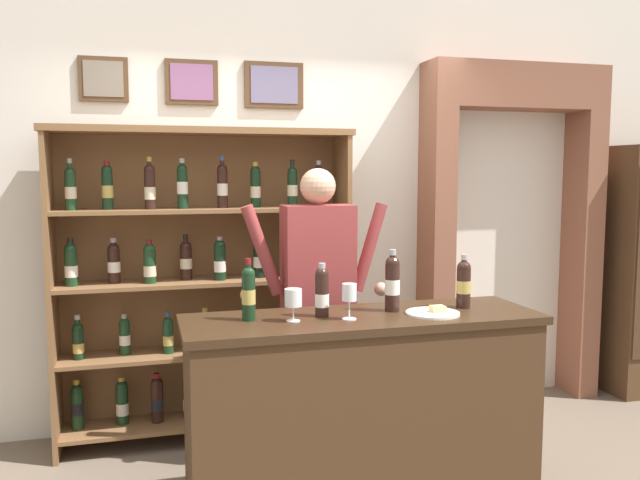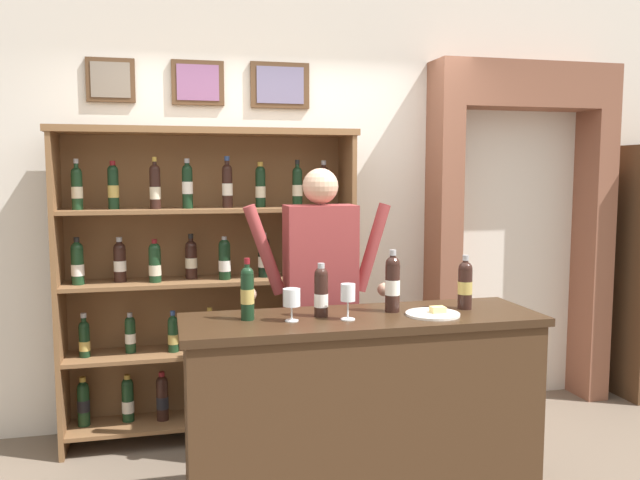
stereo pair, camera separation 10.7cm
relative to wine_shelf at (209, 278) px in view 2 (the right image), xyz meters
name	(u,v)px [view 2 (the right image)]	position (x,y,z in m)	size (l,w,h in m)	color
back_wall	(280,171)	(0.52, 0.32, 0.69)	(12.00, 0.19, 3.45)	silver
wine_shelf	(209,278)	(0.00, 0.00, 0.00)	(1.87, 0.37, 1.99)	brown
archway_doorway	(514,213)	(2.26, 0.18, 0.38)	(1.39, 0.45, 2.49)	brown
tasting_counter	(362,415)	(0.67, -1.17, -0.53)	(1.78, 0.56, 1.02)	#422B19
shopkeeper	(320,284)	(0.59, -0.59, 0.04)	(0.88, 0.22, 1.74)	#2D3347
tasting_bottle_bianco	(247,292)	(0.10, -1.12, 0.11)	(0.07, 0.07, 0.30)	black
tasting_bottle_vin_santo	(321,291)	(0.46, -1.13, 0.10)	(0.07, 0.07, 0.26)	black
tasting_bottle_riserva	(393,282)	(0.84, -1.11, 0.12)	(0.08, 0.08, 0.32)	black
tasting_bottle_grappa	(465,284)	(1.23, -1.14, 0.11)	(0.07, 0.07, 0.28)	black
wine_glass_right	(348,295)	(0.57, -1.23, 0.10)	(0.07, 0.07, 0.17)	silver
wine_glass_left	(292,298)	(0.30, -1.20, 0.09)	(0.08, 0.08, 0.16)	silver
cheese_plate	(433,313)	(1.01, -1.24, -0.02)	(0.27, 0.27, 0.04)	white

